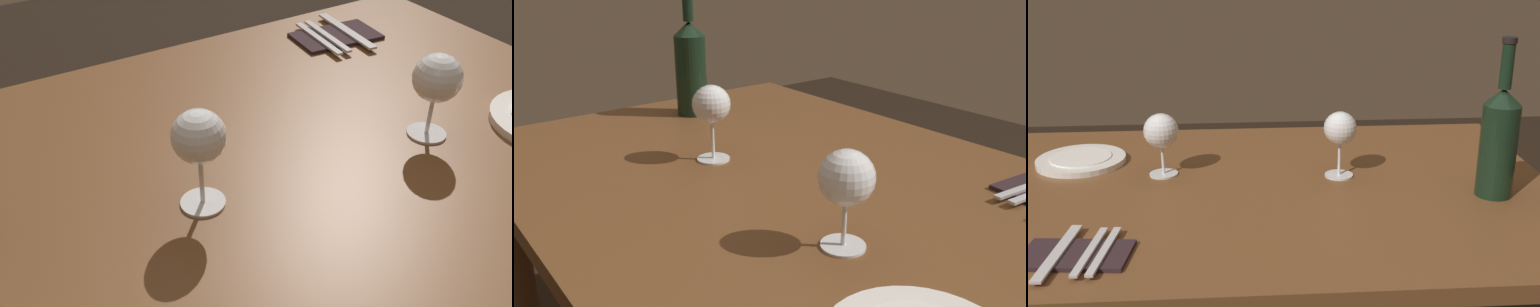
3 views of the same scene
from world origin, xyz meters
TOP-DOWN VIEW (x-y plane):
  - dining_table at (0.00, 0.00)m, footprint 1.30×0.90m
  - wine_glass_left at (-0.17, -0.06)m, footprint 0.08×0.08m
  - wine_glass_right at (0.23, -0.10)m, footprint 0.08×0.08m
  - wine_bottle at (-0.49, 0.08)m, footprint 0.08×0.08m
  - dinner_plate at (0.44, -0.19)m, footprint 0.21×0.21m
  - folded_napkin at (0.35, 0.30)m, footprint 0.20×0.13m
  - fork_inner at (0.32, 0.30)m, footprint 0.03×0.18m
  - fork_outer at (0.30, 0.30)m, footprint 0.03×0.18m
  - table_knife at (0.38, 0.30)m, footprint 0.04×0.21m

SIDE VIEW (x-z plane):
  - dining_table at x=0.00m, z-range 0.28..1.02m
  - folded_napkin at x=0.35m, z-range 0.74..0.75m
  - dinner_plate at x=0.44m, z-range 0.74..0.76m
  - fork_inner at x=0.32m, z-range 0.75..0.75m
  - fork_outer at x=0.30m, z-range 0.75..0.75m
  - table_knife at x=0.38m, z-range 0.75..0.75m
  - wine_glass_right at x=0.23m, z-range 0.77..0.92m
  - wine_glass_left at x=-0.17m, z-range 0.77..0.93m
  - wine_bottle at x=-0.49m, z-range 0.70..1.04m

